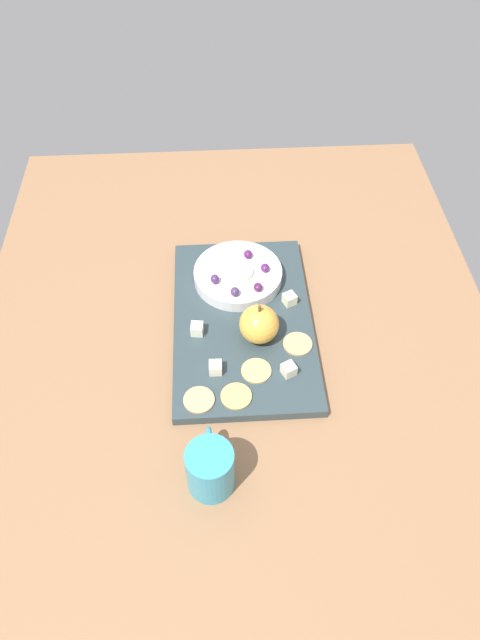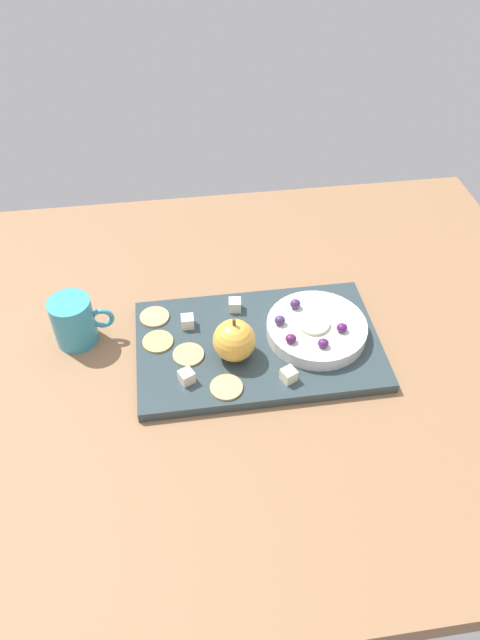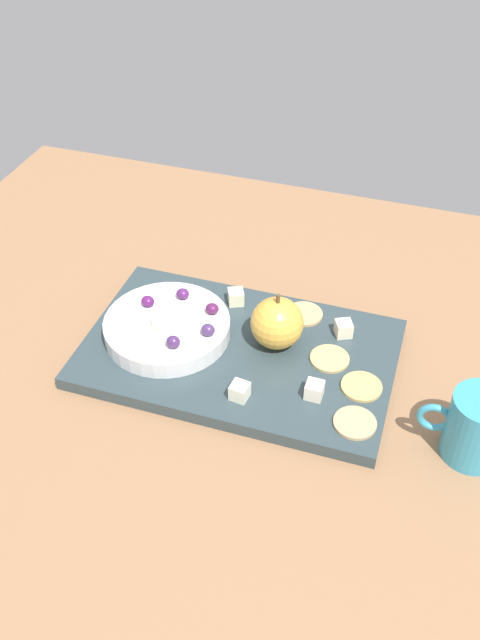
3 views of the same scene
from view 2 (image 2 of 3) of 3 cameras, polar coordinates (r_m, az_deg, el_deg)
The scene contains 20 objects.
table at distance 98.01cm, azimuth 0.05°, elevation -3.27°, with size 116.59×93.38×3.77cm, color #916847.
platter at distance 95.47cm, azimuth 1.80°, elevation -2.49°, with size 39.91×24.61×1.80cm, color #304045.
serving_dish at distance 95.94cm, azimuth 7.59°, elevation -0.89°, with size 16.58×16.58×2.35cm, color silver.
apple_whole at distance 90.17cm, azimuth -0.58°, elevation -2.04°, with size 6.84×6.84×6.84cm, color gold.
apple_stem at distance 87.30cm, azimuth -0.59°, elevation -0.22°, with size 0.50×0.50×1.20cm, color brown.
cheese_cube_0 at distance 99.51cm, azimuth -0.44°, elevation 1.51°, with size 2.08×2.08×2.08cm, color white.
cheese_cube_1 at distance 88.86cm, azimuth 4.85°, elevation -5.47°, with size 2.08×2.08×2.08cm, color #F8F4C6.
cheese_cube_2 at distance 96.93cm, azimuth -5.22°, elevation -0.16°, with size 2.08×2.08×2.08cm, color white.
cheese_cube_3 at distance 88.72cm, azimuth -5.32°, elevation -5.62°, with size 2.08×2.08×2.08cm, color #F1E4C2.
cracker_0 at distance 95.40cm, azimuth -8.15°, elevation -2.13°, with size 5.04×5.04×0.40cm, color tan.
cracker_1 at distance 92.85cm, azimuth -5.14°, elevation -3.44°, with size 5.04×5.04×0.40cm, color tan.
cracker_2 at distance 99.65cm, azimuth -8.48°, elevation 0.31°, with size 5.04×5.04×0.40cm, color tan.
cracker_3 at distance 88.12cm, azimuth -1.36°, elevation -6.69°, with size 5.04×5.04×0.40cm, color tan.
grape_0 at distance 91.18cm, azimuth 8.26°, elevation -2.28°, with size 1.78×1.60×1.46cm, color #52215F.
grape_1 at distance 94.08cm, azimuth 10.08°, elevation -0.75°, with size 1.78×1.60×1.47cm, color #561B5D.
grape_2 at distance 96.98cm, azimuth 5.51°, elevation 1.60°, with size 1.78×1.60×1.67cm, color #47295C.
grape_3 at distance 91.29cm, azimuth 5.07°, elevation -1.85°, with size 1.78×1.60×1.44cm, color #521D4B.
grape_4 at distance 93.67cm, azimuth 4.02°, elevation -0.20°, with size 1.78×1.60×1.62cm, color #473060.
apple_slice_0 at distance 94.70cm, azimuth 7.29°, elevation -0.34°, with size 5.30×5.30×0.60cm, color beige.
cup at distance 98.42cm, azimuth -16.12°, elevation -0.11°, with size 10.14×6.93×8.54cm.
Camera 2 is at (-9.43, -65.39, 74.28)cm, focal length 32.27 mm.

